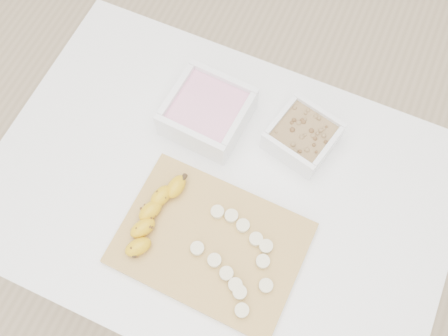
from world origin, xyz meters
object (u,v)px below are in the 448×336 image
at_px(table, 219,204).
at_px(cutting_board, 211,243).
at_px(bowl_granola, 303,136).
at_px(bowl_yogurt, 208,112).
at_px(banana, 154,216).

height_order(table, cutting_board, cutting_board).
xyz_separation_m(table, bowl_granola, (0.12, 0.18, 0.13)).
bearing_deg(bowl_yogurt, cutting_board, -63.99).
height_order(bowl_yogurt, banana, bowl_yogurt).
bearing_deg(bowl_yogurt, banana, -90.29).
relative_size(bowl_yogurt, banana, 0.93).
xyz_separation_m(cutting_board, banana, (-0.13, -0.00, 0.02)).
distance_m(table, banana, 0.20).
bearing_deg(table, cutting_board, -72.93).
xyz_separation_m(bowl_yogurt, banana, (-0.00, -0.26, -0.01)).
height_order(cutting_board, banana, banana).
relative_size(bowl_granola, banana, 0.83).
height_order(table, bowl_granola, bowl_granola).
height_order(table, bowl_yogurt, bowl_yogurt).
bearing_deg(bowl_granola, table, -124.02).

